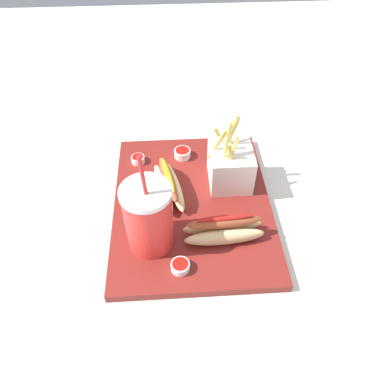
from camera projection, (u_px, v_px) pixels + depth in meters
The scene contains 9 objects.
ground_plane at pixel (192, 210), 0.83m from camera, with size 2.40×2.40×0.02m, color silver.
food_tray at pixel (192, 204), 0.82m from camera, with size 0.43×0.34×0.02m, color maroon.
soda_cup at pixel (149, 217), 0.68m from camera, with size 0.09×0.09×0.23m.
fries_basket at pixel (230, 165), 0.82m from camera, with size 0.11×0.10×0.17m.
hot_dog_1 at pixel (169, 185), 0.81m from camera, with size 0.16×0.08×0.06m.
hot_dog_2 at pixel (224, 229), 0.72m from camera, with size 0.06×0.16×0.06m.
ketchup_cup_1 at pixel (182, 153), 0.90m from camera, with size 0.04×0.04×0.02m.
ketchup_cup_2 at pixel (180, 266), 0.68m from camera, with size 0.04×0.04×0.02m.
ketchup_cup_3 at pixel (138, 159), 0.89m from camera, with size 0.03×0.03×0.02m.
Camera 1 is at (0.54, -0.03, 0.62)m, focal length 34.67 mm.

